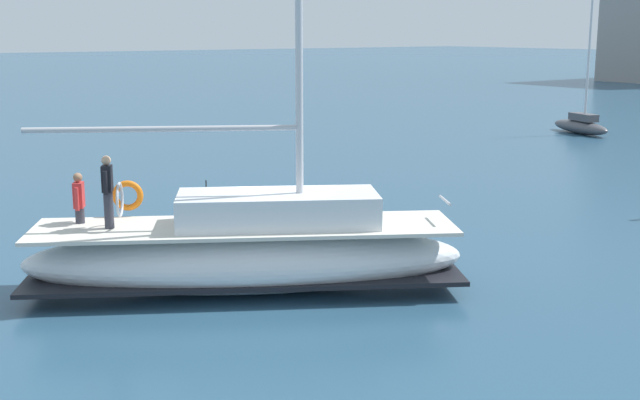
% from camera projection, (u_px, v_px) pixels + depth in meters
% --- Properties ---
extents(ground_plane, '(400.00, 400.00, 0.00)m').
position_uv_depth(ground_plane, '(270.00, 265.00, 19.84)').
color(ground_plane, '#284C66').
extents(main_sailboat, '(6.87, 9.52, 14.00)m').
position_uv_depth(main_sailboat, '(249.00, 250.00, 17.72)').
color(main_sailboat, silver).
rests_on(main_sailboat, ground).
extents(moored_sloop_near, '(4.67, 2.31, 7.84)m').
position_uv_depth(moored_sloop_near, '(581.00, 124.00, 44.90)').
color(moored_sloop_near, '#4C4C51').
rests_on(moored_sloop_near, ground).
extents(mooring_buoy, '(0.62, 0.62, 0.91)m').
position_uv_depth(mooring_buoy, '(206.00, 198.00, 26.82)').
color(mooring_buoy, '#EA4C19').
rests_on(mooring_buoy, ground).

